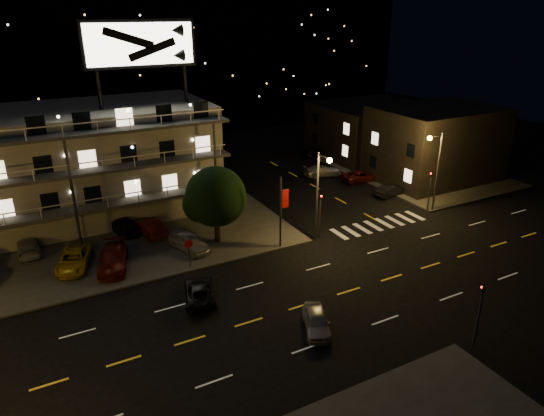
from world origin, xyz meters
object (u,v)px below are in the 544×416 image
tree (215,198)px  side_car_0 (390,190)px  lot_car_4 (189,242)px  road_car_east (316,321)px  lot_car_2 (74,260)px  lot_car_7 (28,246)px  road_car_west (199,291)px

tree → side_car_0: bearing=4.9°
lot_car_4 → road_car_east: 14.50m
lot_car_2 → lot_car_4: lot_car_4 is taller
lot_car_7 → road_car_east: bearing=126.6°
side_car_0 → road_car_east: size_ratio=1.03×
side_car_0 → road_car_west: bearing=102.7°
lot_car_2 → side_car_0: lot_car_2 is taller
tree → side_car_0: 21.34m
lot_car_2 → road_car_west: size_ratio=1.08×
lot_car_4 → side_car_0: bearing=-13.0°
side_car_0 → lot_car_4: bearing=87.8°
tree → lot_car_2: 12.09m
lot_car_4 → side_car_0: size_ratio=1.09×
lot_car_7 → road_car_east: (15.46, -19.79, -0.14)m
lot_car_2 → tree: bearing=13.0°
tree → lot_car_7: (-14.60, 5.30, -3.37)m
lot_car_2 → side_car_0: size_ratio=1.23×
tree → lot_car_7: bearing=160.1°
road_car_east → road_car_west: size_ratio=0.86×
road_car_east → side_car_0: bearing=63.6°
lot_car_7 → side_car_0: lot_car_7 is taller
tree → road_car_east: (0.86, -14.50, -3.51)m
lot_car_7 → road_car_east: lot_car_7 is taller
lot_car_2 → side_car_0: (32.55, 0.88, -0.17)m
road_car_east → tree: bearing=118.0°
lot_car_2 → road_car_west: lot_car_2 is taller
road_car_west → lot_car_7: bearing=-34.9°
lot_car_7 → road_car_west: lot_car_7 is taller
side_car_0 → road_car_west: side_car_0 is taller
road_car_west → tree: bearing=-103.4°
lot_car_2 → side_car_0: 32.56m
lot_car_7 → side_car_0: 35.74m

